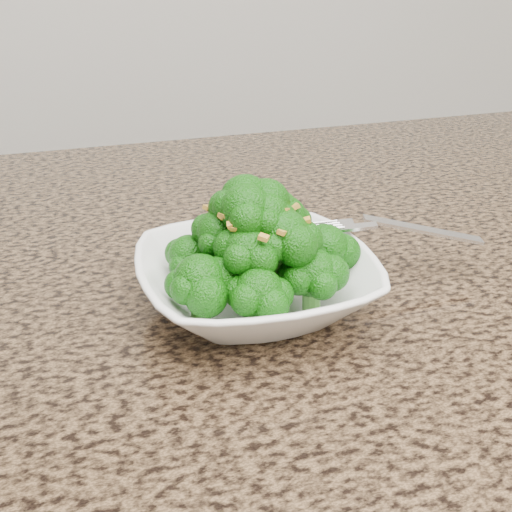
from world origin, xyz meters
name	(u,v)px	position (x,y,z in m)	size (l,w,h in m)	color
granite_counter	(272,294)	(0.00, 0.30, 0.89)	(1.64, 1.04, 0.03)	brown
bowl	(256,282)	(-0.03, 0.26, 0.92)	(0.20, 0.20, 0.05)	white
broccoli_pile	(256,214)	(-0.03, 0.26, 0.99)	(0.18, 0.18, 0.08)	#13610B
garlic_topping	(256,165)	(-0.03, 0.26, 1.03)	(0.11, 0.11, 0.01)	gold
fork	(368,226)	(0.08, 0.27, 0.96)	(0.19, 0.03, 0.01)	silver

